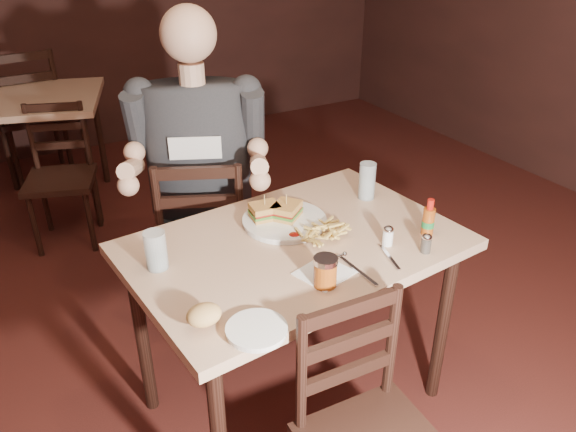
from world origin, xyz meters
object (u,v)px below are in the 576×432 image
bg_table (36,110)px  hot_sauce (429,217)px  glass_right (367,181)px  bg_chair_far (30,115)px  diner (196,136)px  dinner_plate (285,222)px  syrup_dispenser (325,272)px  side_plate (257,331)px  chair_far (205,239)px  main_table (295,262)px  bg_chair_near (60,180)px  glass_left (156,250)px

bg_table → hot_sauce: size_ratio=7.18×
glass_right → bg_chair_far: bearing=109.5°
diner → dinner_plate: bearing=-50.4°
syrup_dispenser → side_plate: syrup_dispenser is taller
chair_far → dinner_plate: 0.66m
hot_sauce → syrup_dispenser: 0.50m
chair_far → glass_right: bearing=158.6°
main_table → chair_far: (-0.08, 0.69, -0.23)m
glass_right → side_plate: 0.93m
bg_chair_near → dinner_plate: size_ratio=2.70×
chair_far → glass_right: size_ratio=5.96×
dinner_plate → bg_chair_far: bearing=101.7°
diner → bg_chair_near: bearing=135.4°
glass_right → glass_left: bearing=-175.4°
glass_left → glass_right: size_ratio=0.87×
bg_table → bg_chair_near: bearing=-90.0°
syrup_dispenser → hot_sauce: bearing=4.2°
main_table → bg_chair_near: (-0.54, 1.80, -0.27)m
diner → syrup_dispenser: diner is taller
bg_chair_near → diner: bearing=-49.9°
bg_table → dinner_plate: (0.57, -2.22, 0.10)m
bg_table → glass_right: 2.41m
hot_sauce → syrup_dispenser: hot_sauce is taller
chair_far → dinner_plate: size_ratio=2.95×
bg_table → bg_chair_far: size_ratio=1.03×
bg_chair_far → side_plate: bg_chair_far is taller
dinner_plate → hot_sauce: 0.52m
main_table → glass_right: (0.43, 0.16, 0.16)m
bg_table → chair_far: size_ratio=1.12×
main_table → side_plate: bearing=-132.6°
bg_table → syrup_dispenser: bearing=-79.4°
glass_left → side_plate: (0.13, -0.45, -0.06)m
main_table → syrup_dispenser: size_ratio=12.13×
bg_chair_near → glass_left: (0.07, -1.72, 0.42)m
main_table → dinner_plate: bearing=76.9°
bg_chair_near → syrup_dispenser: size_ratio=8.21×
hot_sauce → glass_right: bearing=92.5°
bg_chair_near → bg_table: bearing=109.4°
syrup_dispenser → side_plate: 0.31m
bg_table → hot_sauce: hot_sauce is taller
bg_chair_near → hot_sauce: hot_sauce is taller
glass_right → diner: bearing=137.8°
glass_left → side_plate: size_ratio=0.78×
dinner_plate → diner: bearing=104.8°
chair_far → glass_right: glass_right is taller
hot_sauce → main_table: bearing=156.8°
main_table → bg_table: (-0.54, 2.35, -0.00)m
bg_table → diner: 1.79m
bg_chair_near → diner: (0.44, -1.16, 0.57)m
chair_far → diner: 0.53m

